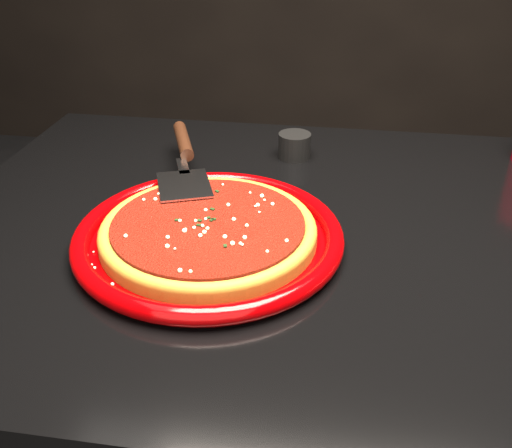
# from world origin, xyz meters

# --- Properties ---
(table) EXTENTS (1.20, 0.80, 0.75)m
(table) POSITION_xyz_m (0.00, 0.00, 0.38)
(table) COLOR black
(table) RESTS_ON floor
(plate) EXTENTS (0.37, 0.37, 0.03)m
(plate) POSITION_xyz_m (-0.18, -0.07, 0.76)
(plate) COLOR #730102
(plate) RESTS_ON table
(pizza_crust) EXTENTS (0.30, 0.30, 0.01)m
(pizza_crust) POSITION_xyz_m (-0.18, -0.07, 0.77)
(pizza_crust) COLOR brown
(pizza_crust) RESTS_ON plate
(pizza_crust_rim) EXTENTS (0.30, 0.30, 0.02)m
(pizza_crust_rim) POSITION_xyz_m (-0.18, -0.07, 0.77)
(pizza_crust_rim) COLOR brown
(pizza_crust_rim) RESTS_ON plate
(pizza_sauce) EXTENTS (0.26, 0.26, 0.01)m
(pizza_sauce) POSITION_xyz_m (-0.18, -0.07, 0.78)
(pizza_sauce) COLOR maroon
(pizza_sauce) RESTS_ON plate
(parmesan_dusting) EXTENTS (0.25, 0.25, 0.01)m
(parmesan_dusting) POSITION_xyz_m (-0.18, -0.07, 0.79)
(parmesan_dusting) COLOR beige
(parmesan_dusting) RESTS_ON plate
(basil_flecks) EXTENTS (0.23, 0.23, 0.00)m
(basil_flecks) POSITION_xyz_m (-0.18, -0.07, 0.79)
(basil_flecks) COLOR black
(basil_flecks) RESTS_ON plate
(pizza_server) EXTENTS (0.20, 0.33, 0.02)m
(pizza_server) POSITION_xyz_m (-0.26, 0.11, 0.80)
(pizza_server) COLOR silver
(pizza_server) RESTS_ON plate
(ramekin) EXTENTS (0.06, 0.06, 0.04)m
(ramekin) POSITION_xyz_m (-0.09, 0.24, 0.77)
(ramekin) COLOR black
(ramekin) RESTS_ON table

